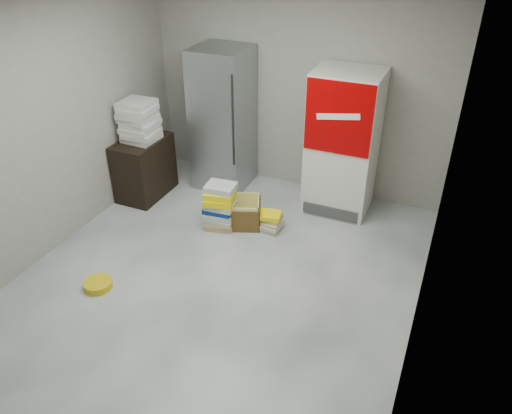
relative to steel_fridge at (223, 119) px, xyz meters
The scene contains 10 objects.
ground 2.50m from the steel_fridge, 67.10° to the right, with size 5.00×5.00×0.00m, color silver.
room_shell 2.46m from the steel_fridge, 67.10° to the right, with size 4.04×5.04×2.82m.
steel_fridge is the anchor object (origin of this frame).
coke_cooler 1.65m from the steel_fridge, ahead, with size 0.80×0.73×1.80m.
wood_shelf 1.23m from the steel_fridge, 138.69° to the right, with size 0.50×0.80×0.80m, color black.
supply_box_stack 1.10m from the steel_fridge, 138.62° to the right, with size 0.45×0.44×0.52m.
phonebook_stack_main 1.33m from the steel_fridge, 66.34° to the right, with size 0.42×0.36×0.59m.
phonebook_stack_side 1.59m from the steel_fridge, 40.35° to the right, with size 0.33×0.28×0.23m.
cardboard_box 1.38m from the steel_fridge, 51.72° to the right, with size 0.54×0.54×0.34m.
bucket_lid 2.75m from the steel_fridge, 94.09° to the right, with size 0.29×0.29×0.08m, color gold.
Camera 1 is at (2.01, -3.47, 3.43)m, focal length 35.00 mm.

